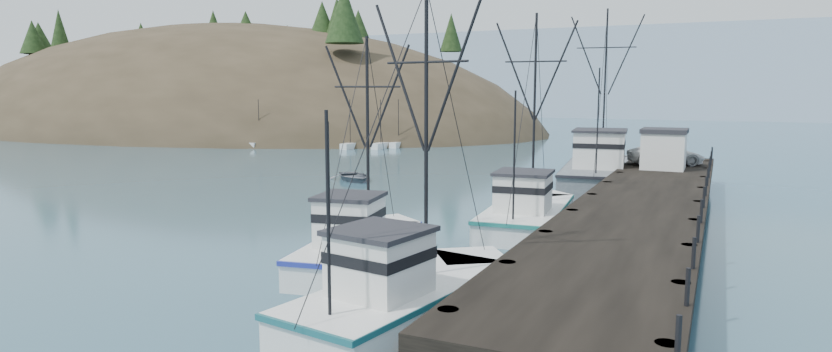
{
  "coord_description": "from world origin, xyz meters",
  "views": [
    {
      "loc": [
        17.4,
        -18.63,
        7.52
      ],
      "look_at": [
        1.5,
        15.1,
        2.5
      ],
      "focal_mm": 28.0,
      "sensor_mm": 36.0,
      "label": 1
    }
  ],
  "objects": [
    {
      "name": "trawler_near",
      "position": [
        8.39,
        -0.08,
        0.82
      ],
      "size": [
        5.04,
        11.01,
        11.12
      ],
      "color": "white",
      "rests_on": "ground"
    },
    {
      "name": "trawler_mid",
      "position": [
        3.74,
        4.89,
        0.82
      ],
      "size": [
        4.78,
        10.07,
        10.09
      ],
      "color": "white",
      "rests_on": "ground"
    },
    {
      "name": "pickup_truck",
      "position": [
        13.83,
        31.88,
        2.74
      ],
      "size": [
        5.85,
        4.15,
        1.48
      ],
      "primitive_type": "imported",
      "rotation": [
        0.0,
        0.0,
        1.93
      ],
      "color": "silver",
      "rests_on": "pier"
    },
    {
      "name": "distant_ridge",
      "position": [
        10.0,
        170.0,
        0.0
      ],
      "size": [
        360.0,
        40.0,
        26.0
      ],
      "primitive_type": "cube",
      "color": "#9EB2C6",
      "rests_on": "ground"
    },
    {
      "name": "work_vessel",
      "position": [
        9.21,
        31.89,
        1.23
      ],
      "size": [
        6.6,
        17.01,
        13.97
      ],
      "color": "slate",
      "rests_on": "ground"
    },
    {
      "name": "ground",
      "position": [
        0.0,
        0.0,
        0.0
      ],
      "size": [
        400.0,
        400.0,
        0.0
      ],
      "primitive_type": "plane",
      "color": "#2F5568",
      "rests_on": "ground"
    },
    {
      "name": "pier_shed",
      "position": [
        13.87,
        29.23,
        3.42
      ],
      "size": [
        3.0,
        3.2,
        2.8
      ],
      "color": "silver",
      "rests_on": "pier"
    },
    {
      "name": "trawler_far",
      "position": [
        8.14,
        15.38,
        0.82
      ],
      "size": [
        4.65,
        11.78,
        11.93
      ],
      "color": "white",
      "rests_on": "ground"
    },
    {
      "name": "distant_ridge_far",
      "position": [
        -40.0,
        185.0,
        0.0
      ],
      "size": [
        180.0,
        25.0,
        18.0
      ],
      "primitive_type": "cube",
      "color": "silver",
      "rests_on": "ground"
    },
    {
      "name": "headland",
      "position": [
        -74.95,
        78.61,
        -4.55
      ],
      "size": [
        134.8,
        78.0,
        51.0
      ],
      "color": "#382D1E",
      "rests_on": "ground"
    },
    {
      "name": "moored_sailboats",
      "position": [
        -29.02,
        57.1,
        0.33
      ],
      "size": [
        20.88,
        21.36,
        6.35
      ],
      "color": "white",
      "rests_on": "ground"
    },
    {
      "name": "pier",
      "position": [
        14.0,
        16.0,
        1.69
      ],
      "size": [
        6.0,
        44.0,
        2.0
      ],
      "color": "black",
      "rests_on": "ground"
    },
    {
      "name": "motorboat",
      "position": [
        -9.88,
        27.2,
        0.0
      ],
      "size": [
        5.81,
        5.74,
        0.99
      ],
      "primitive_type": "imported",
      "rotation": [
        0.0,
        0.0,
        0.82
      ],
      "color": "slate",
      "rests_on": "ground"
    }
  ]
}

